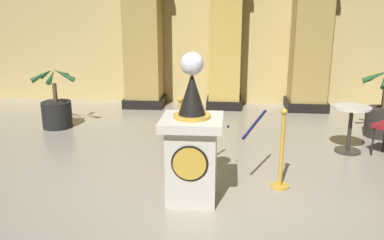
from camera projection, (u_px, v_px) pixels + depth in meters
The scene contains 12 objects.
ground_plane at pixel (217, 210), 4.59m from camera, with size 12.78×12.78×0.00m, color #9E9384.
back_wall at pixel (226, 30), 9.33m from camera, with size 12.78×0.16×3.44m, color tan.
pedestal_clock at pixel (192, 146), 4.69m from camera, with size 0.71×0.71×1.76m.
stanchion_near at pixel (281, 161), 5.07m from camera, with size 0.24×0.24×1.04m.
stanchion_far at pixel (180, 142), 5.79m from camera, with size 0.24×0.24×1.02m.
velvet_rope at pixel (228, 120), 5.32m from camera, with size 1.02×1.01×0.22m.
column_left at pixel (143, 34), 9.04m from camera, with size 0.93×0.93×3.30m.
column_right at pixel (311, 35), 8.72m from camera, with size 0.92×0.92×3.30m.
column_centre_rear at pixel (225, 35), 8.88m from camera, with size 0.82×0.82×3.30m.
potted_palm_left at pixel (57, 110), 7.66m from camera, with size 0.80×0.81×1.16m.
potted_palm_right at pixel (382, 116), 7.13m from camera, with size 0.82×0.75×1.24m.
cafe_table at pixel (350, 123), 6.31m from camera, with size 0.58×0.58×0.74m.
Camera 1 is at (0.09, -4.15, 2.23)m, focal length 37.78 mm.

